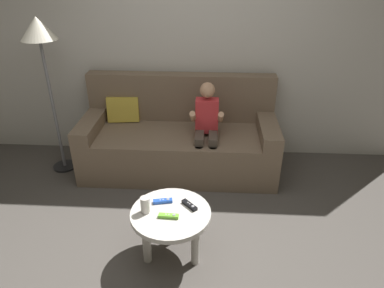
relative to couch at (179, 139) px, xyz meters
name	(u,v)px	position (x,y,z in m)	size (l,w,h in m)	color
ground_plane	(175,281)	(0.11, -1.52, -0.32)	(9.74, 9.74, 0.00)	#4C4742
wall_back	(192,40)	(0.11, 0.39, 0.93)	(4.87, 0.05, 2.50)	beige
couch	(179,139)	(0.00, 0.00, 0.00)	(1.94, 0.80, 0.93)	#75604C
person_seated_on_couch	(207,127)	(0.29, -0.19, 0.24)	(0.31, 0.38, 0.97)	#4C4238
coffee_table	(171,220)	(0.06, -1.28, 0.03)	(0.57, 0.57, 0.42)	beige
game_remote_lime_near_edge	(169,216)	(0.06, -1.35, 0.12)	(0.14, 0.04, 0.03)	#72C638
game_remote_blue_center	(163,201)	(-0.01, -1.19, 0.12)	(0.14, 0.06, 0.03)	blue
game_remote_black_far_corner	(190,205)	(0.19, -1.22, 0.12)	(0.12, 0.13, 0.03)	black
soda_can	(145,205)	(-0.11, -1.30, 0.17)	(0.07, 0.07, 0.12)	silver
floor_lamp	(40,41)	(-1.22, -0.10, 1.01)	(0.32, 0.32, 1.54)	black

